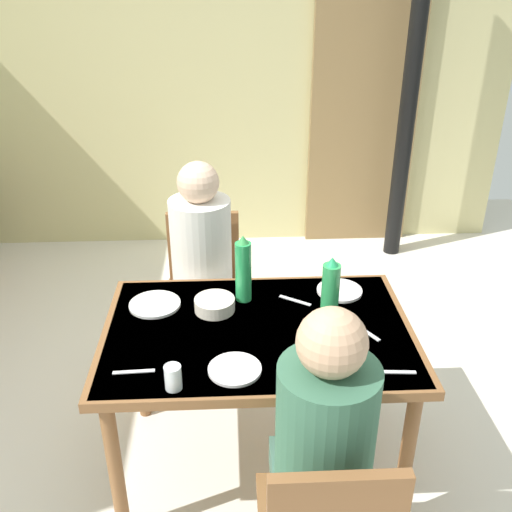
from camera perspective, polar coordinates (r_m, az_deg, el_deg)
The scene contains 20 objects.
ground_plane at distance 2.94m, azimuth -7.10°, elevation -17.09°, with size 5.87×5.87×0.00m, color silver.
wall_back at distance 4.42m, azimuth -6.23°, elevation 16.91°, with size 4.71×0.10×2.52m, color #C9BF84.
door_wooden at distance 4.51m, azimuth 10.58°, elevation 13.40°, with size 0.80×0.05×2.00m, color olive.
stove_pipe_column at distance 4.26m, azimuth 15.02°, elevation 15.79°, with size 0.12×0.12×2.52m, color black.
dining_table at distance 2.37m, azimuth 0.18°, elevation -8.79°, with size 1.24×0.83×0.73m.
chair_far_diner at distance 3.10m, azimuth -5.13°, elevation -2.83°, with size 0.40×0.40×0.87m.
person_near_diner at distance 1.82m, azimuth 6.77°, elevation -16.89°, with size 0.30×0.37×0.77m.
person_far_diner at distance 2.84m, azimuth -5.44°, elevation 0.74°, with size 0.30×0.37×0.77m.
water_bottle_green_near at distance 2.30m, azimuth 7.34°, elevation -3.66°, with size 0.07×0.07×0.30m.
water_bottle_green_far at distance 2.44m, azimuth -1.26°, elevation -1.38°, with size 0.07×0.07×0.30m.
serving_bowl_center at distance 2.43m, azimuth -4.11°, elevation -4.81°, with size 0.17×0.17×0.06m, color beige.
dinner_plate_near_left at distance 2.11m, azimuth -2.11°, elevation -11.12°, with size 0.19×0.19×0.01m, color white.
dinner_plate_near_right at distance 2.50m, azimuth -9.96°, elevation -4.72°, with size 0.22×0.22×0.01m, color white.
dinner_plate_far_center at distance 2.59m, azimuth 8.25°, elevation -3.40°, with size 0.20×0.20×0.01m, color white.
drinking_glass_by_near_diner at distance 2.12m, azimuth 5.42°, elevation -9.79°, with size 0.06×0.06×0.09m, color silver.
drinking_glass_by_far_diner at distance 2.03m, azimuth -8.19°, elevation -11.78°, with size 0.06×0.06×0.09m, color silver.
cutlery_knife_near at distance 2.51m, azimuth 3.89°, elevation -4.41°, with size 0.15×0.02×0.00m, color silver.
cutlery_fork_near at distance 2.16m, azimuth 13.57°, elevation -11.09°, with size 0.15×0.02×0.00m, color silver.
cutlery_knife_far at distance 2.35m, azimuth 10.79°, elevation -7.34°, with size 0.15×0.02×0.00m, color silver.
cutlery_fork_far at distance 2.15m, azimuth -11.99°, elevation -11.12°, with size 0.15×0.02×0.00m, color silver.
Camera 1 is at (0.24, -2.10, 2.05)m, focal length 40.49 mm.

